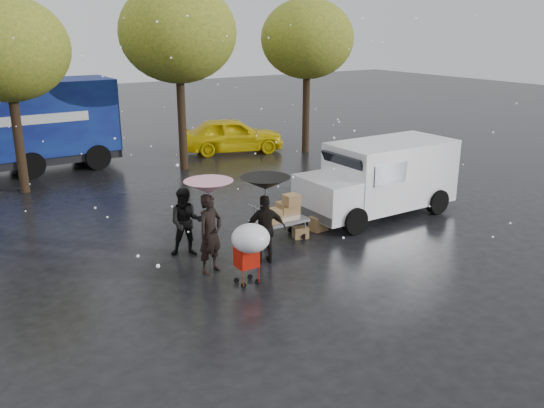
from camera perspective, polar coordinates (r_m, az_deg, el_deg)
ground at (r=13.84m, az=-0.79°, el=-6.33°), size 90.00×90.00×0.00m
person_pink at (r=13.35m, az=-6.13°, el=-2.95°), size 0.80×0.65×1.89m
person_middle at (r=14.43m, az=-8.51°, el=-1.80°), size 1.05×0.97×1.74m
person_black at (r=13.82m, az=-0.65°, el=-2.53°), size 1.08×0.76×1.71m
umbrella_pink at (r=13.01m, az=-6.29°, el=1.66°), size 1.13×1.13×2.21m
umbrella_black at (r=13.48m, az=-0.67°, el=2.06°), size 1.18×1.18×2.15m
vendor_cart at (r=15.33m, az=0.95°, el=-1.00°), size 1.52×0.80×1.27m
shopping_cart at (r=12.50m, az=-2.20°, el=-3.73°), size 0.84×0.84×1.46m
white_van at (r=17.66m, az=10.74°, el=2.66°), size 4.91×2.18×2.20m
blue_truck at (r=24.27m, az=-24.36°, el=6.86°), size 8.30×2.60×3.50m
box_ground_near at (r=16.25m, az=4.62°, el=-1.92°), size 0.48×0.40×0.41m
box_ground_far at (r=15.67m, az=2.84°, el=-2.82°), size 0.47×0.41×0.31m
yellow_taxi at (r=26.13m, az=-3.98°, el=6.84°), size 4.93×3.25×1.56m
tree_row at (r=21.66m, az=-16.72°, el=15.29°), size 21.60×4.40×7.12m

